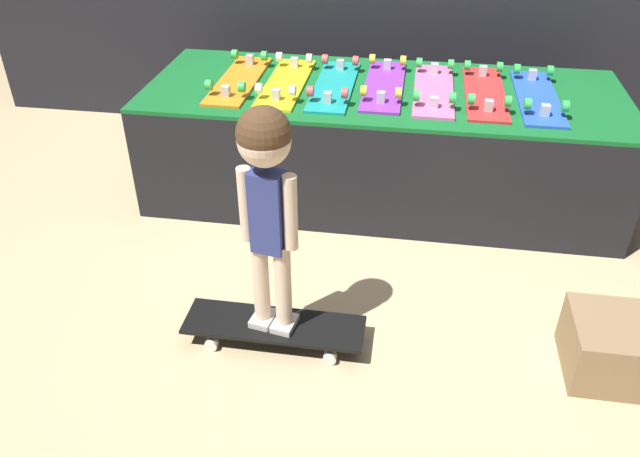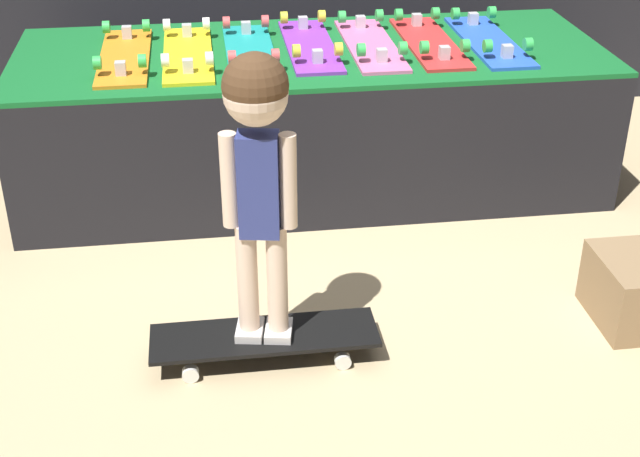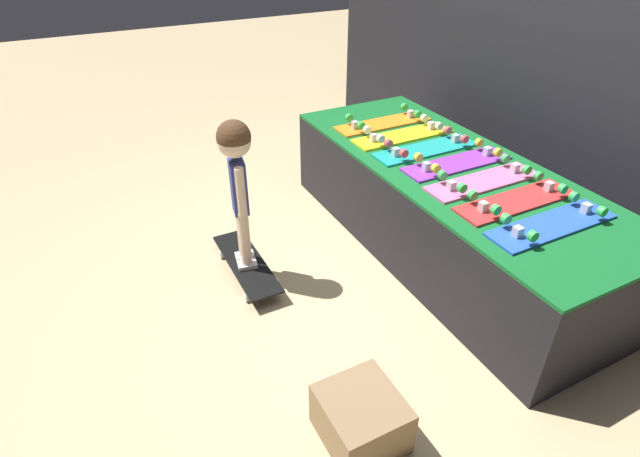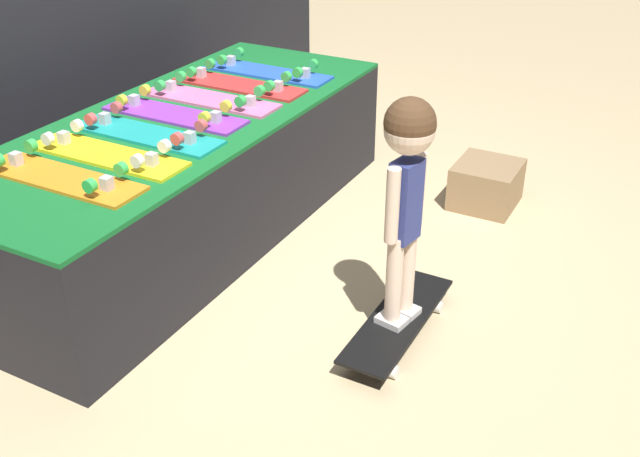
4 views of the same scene
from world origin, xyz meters
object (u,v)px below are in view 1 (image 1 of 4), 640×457
Objects in this scene: storage_box at (615,348)px; skateboard_teal_on_rack at (334,84)px; skateboard_on_floor at (274,327)px; skateboard_orange_on_rack at (239,79)px; skateboard_yellow_on_rack at (286,82)px; skateboard_pink_on_rack at (434,88)px; child at (266,183)px; skateboard_blue_on_rack at (537,96)px; skateboard_purple_on_rack at (384,84)px; skateboard_red_on_rack at (485,91)px.

skateboard_teal_on_rack is at bearing 135.61° from storage_box.
skateboard_orange_on_rack is at bearing 109.56° from skateboard_on_floor.
skateboard_yellow_on_rack and skateboard_pink_on_rack have the same top height.
storage_box is (1.74, -1.21, -0.50)m from skateboard_orange_on_rack.
skateboard_teal_on_rack is 1.26m from child.
child is (-1.08, -1.26, 0.11)m from skateboard_blue_on_rack.
skateboard_purple_on_rack is 0.76m from skateboard_blue_on_rack.
skateboard_orange_on_rack is 1.02m from skateboard_pink_on_rack.
skateboard_yellow_on_rack is at bearing -178.72° from skateboard_red_on_rack.
skateboard_teal_on_rack is 0.76m from skateboard_red_on_rack.
skateboard_on_floor is 0.66m from child.
skateboard_purple_on_rack is at bearing 128.07° from storage_box.
storage_box is (0.98, -1.26, -0.50)m from skateboard_purple_on_rack.
skateboard_pink_on_rack is at bearing 65.97° from skateboard_on_floor.
skateboard_pink_on_rack is at bearing 179.55° from skateboard_red_on_rack.
skateboard_orange_on_rack is at bearing 145.16° from storage_box.
storage_box is (0.48, -1.23, -0.50)m from skateboard_red_on_rack.
child reaches higher than skateboard_pink_on_rack.
skateboard_blue_on_rack is (0.25, -0.02, 0.00)m from skateboard_red_on_rack.
skateboard_pink_on_rack is at bearing -5.05° from skateboard_purple_on_rack.
skateboard_pink_on_rack reaches higher than skateboard_on_floor.
child reaches higher than skateboard_on_floor.
skateboard_on_floor is at bearing -122.85° from skateboard_red_on_rack.
skateboard_orange_on_rack is at bearing -179.25° from skateboard_red_on_rack.
skateboard_orange_on_rack is 2.18m from storage_box.
skateboard_pink_on_rack reaches higher than storage_box.
skateboard_orange_on_rack is 1.44m from skateboard_on_floor.
skateboard_purple_on_rack is at bearing 86.55° from child.
skateboard_pink_on_rack is at bearing 76.16° from child.
skateboard_teal_on_rack and skateboard_red_on_rack have the same top height.
skateboard_red_on_rack is at bearing 1.28° from skateboard_yellow_on_rack.
skateboard_red_on_rack is at bearing -2.76° from skateboard_purple_on_rack.
skateboard_teal_on_rack and skateboard_purple_on_rack have the same top height.
storage_box is at bearing -39.02° from skateboard_yellow_on_rack.
skateboard_orange_on_rack is at bearing -178.94° from skateboard_pink_on_rack.
skateboard_yellow_on_rack is 1.00× the size of skateboard_teal_on_rack.
skateboard_yellow_on_rack is at bearing -179.37° from skateboard_teal_on_rack.
skateboard_blue_on_rack is 1.33m from storage_box.
skateboard_orange_on_rack is 2.09× the size of storage_box.
skateboard_orange_on_rack is at bearing 178.64° from skateboard_yellow_on_rack.
skateboard_on_floor is at bearing -114.03° from skateboard_pink_on_rack.
child is at bearing 0.00° from skateboard_on_floor.
skateboard_on_floor is 1.30m from storage_box.
skateboard_orange_on_rack is at bearing 179.98° from skateboard_blue_on_rack.
child reaches higher than skateboard_red_on_rack.
skateboard_purple_on_rack and skateboard_blue_on_rack have the same top height.
skateboard_yellow_on_rack is 0.76m from skateboard_pink_on_rack.
storage_box is (1.30, 0.04, 0.04)m from skateboard_on_floor.
skateboard_blue_on_rack is (1.52, -0.00, 0.00)m from skateboard_orange_on_rack.
skateboard_yellow_on_rack is 1.00× the size of skateboard_red_on_rack.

